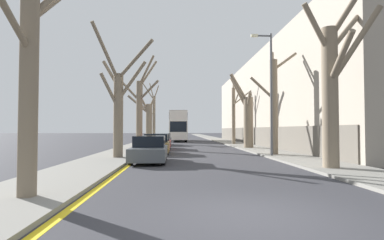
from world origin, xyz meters
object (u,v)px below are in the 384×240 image
street_tree_right_0 (333,85)px  parked_car_0 (149,150)px  double_decker_bus (178,125)px  parked_car_3 (163,140)px  parked_car_2 (160,142)px  street_tree_left_4 (153,114)px  lamp_post (270,88)px  street_tree_left_1 (118,105)px  street_tree_right_1 (274,103)px  parked_car_1 (156,144)px  street_tree_right_3 (234,113)px  street_tree_left_3 (148,120)px  street_tree_left_0 (31,62)px  street_tree_left_2 (140,108)px  street_tree_right_2 (247,118)px

street_tree_right_0 → parked_car_0: street_tree_right_0 is taller
double_decker_bus → parked_car_3: size_ratio=2.61×
parked_car_0 → parked_car_2: parked_car_0 is taller
street_tree_left_4 → street_tree_right_0: street_tree_left_4 is taller
parked_car_0 → lamp_post: size_ratio=0.51×
street_tree_left_1 → parked_car_2: size_ratio=1.72×
street_tree_left_4 → street_tree_right_1: (10.51, -29.28, -0.73)m
parked_car_1 → street_tree_right_3: bearing=56.1°
street_tree_left_3 → parked_car_1: (2.21, -16.72, -2.29)m
street_tree_left_1 → parked_car_0: (2.04, -1.74, -2.63)m
parked_car_0 → lamp_post: bearing=18.7°
street_tree_left_0 → street_tree_left_2: 20.93m
street_tree_left_4 → parked_car_0: size_ratio=2.34×
street_tree_right_1 → street_tree_right_3: 14.44m
parked_car_0 → street_tree_left_2: bearing=99.3°
double_decker_bus → street_tree_left_3: bearing=-117.4°
parked_car_1 → street_tree_right_2: bearing=33.4°
street_tree_left_2 → street_tree_right_3: (10.25, 5.85, -0.10)m
street_tree_left_0 → parked_car_2: 20.31m
street_tree_right_2 → double_decker_bus: street_tree_right_2 is taller
double_decker_bus → street_tree_right_1: bearing=-76.4°
street_tree_right_3 → lamp_post: 15.47m
street_tree_right_3 → parked_car_3: street_tree_right_3 is taller
parked_car_0 → street_tree_left_1: bearing=139.6°
street_tree_right_3 → lamp_post: lamp_post is taller
street_tree_left_1 → street_tree_right_0: street_tree_right_0 is taller
parked_car_2 → double_decker_bus: bearing=84.7°
street_tree_left_1 → street_tree_left_3: street_tree_left_1 is taller
street_tree_left_4 → street_tree_right_2: bearing=-64.4°
street_tree_left_0 → street_tree_left_3: (0.04, 31.22, -0.53)m
street_tree_left_3 → street_tree_right_1: size_ratio=0.87×
street_tree_left_1 → parked_car_3: street_tree_left_1 is taller
street_tree_left_1 → parked_car_1: bearing=62.9°
street_tree_right_3 → parked_car_0: (-8.25, -18.01, -3.04)m
street_tree_left_1 → street_tree_left_4: street_tree_left_4 is taller
street_tree_left_0 → street_tree_left_2: size_ratio=0.78×
street_tree_left_2 → street_tree_right_1: 13.30m
street_tree_left_4 → parked_car_2: (2.35, -21.64, -3.66)m
parked_car_2 → street_tree_left_4: bearing=96.2°
street_tree_left_0 → street_tree_left_1: size_ratio=0.86×
street_tree_left_4 → parked_car_2: size_ratio=2.14×
street_tree_left_3 → street_tree_left_4: 10.48m
street_tree_left_1 → lamp_post: (9.62, 0.84, 1.20)m
street_tree_left_2 → street_tree_right_1: bearing=-40.2°
street_tree_right_0 → parked_car_1: bearing=131.5°
parked_car_0 → parked_car_2: 11.21m
street_tree_left_0 → lamp_post: bearing=49.1°
parked_car_1 → street_tree_right_1: bearing=-14.9°
street_tree_right_1 → parked_car_2: (-8.16, 7.64, -2.93)m
street_tree_left_3 → street_tree_right_3: (10.46, -4.44, 0.73)m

